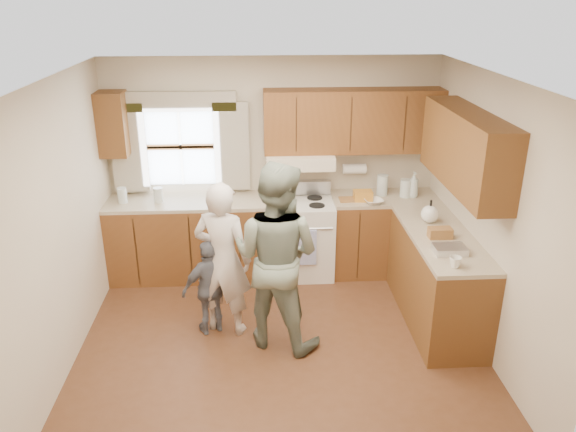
{
  "coord_description": "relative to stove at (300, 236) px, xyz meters",
  "views": [
    {
      "loc": [
        -0.19,
        -4.57,
        3.17
      ],
      "look_at": [
        0.1,
        0.4,
        1.15
      ],
      "focal_mm": 35.0,
      "sensor_mm": 36.0,
      "label": 1
    }
  ],
  "objects": [
    {
      "name": "stove",
      "position": [
        0.0,
        0.0,
        0.0
      ],
      "size": [
        0.76,
        0.67,
        1.07
      ],
      "color": "silver",
      "rests_on": "ground"
    },
    {
      "name": "child",
      "position": [
        -0.96,
        -1.2,
        0.02
      ],
      "size": [
        0.62,
        0.45,
        0.97
      ],
      "primitive_type": "imported",
      "rotation": [
        0.0,
        0.0,
        3.56
      ],
      "color": "slate",
      "rests_on": "ground"
    },
    {
      "name": "woman_right",
      "position": [
        -0.33,
        -1.39,
        0.43
      ],
      "size": [
        1.09,
        1.0,
        1.8
      ],
      "primitive_type": "imported",
      "rotation": [
        0.0,
        0.0,
        2.68
      ],
      "color": "#1E362A",
      "rests_on": "ground"
    },
    {
      "name": "kitchen_fixtures",
      "position": [
        0.31,
        -0.36,
        0.37
      ],
      "size": [
        3.8,
        2.25,
        2.15
      ],
      "color": "#4E2710",
      "rests_on": "ground"
    },
    {
      "name": "room",
      "position": [
        -0.3,
        -1.44,
        0.78
      ],
      "size": [
        3.8,
        3.8,
        3.8
      ],
      "color": "#502D18",
      "rests_on": "ground"
    },
    {
      "name": "woman_left",
      "position": [
        -0.83,
        -1.18,
        0.31
      ],
      "size": [
        0.66,
        0.54,
        1.55
      ],
      "primitive_type": "imported",
      "rotation": [
        0.0,
        0.0,
        2.81
      ],
      "color": "beige",
      "rests_on": "ground"
    }
  ]
}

